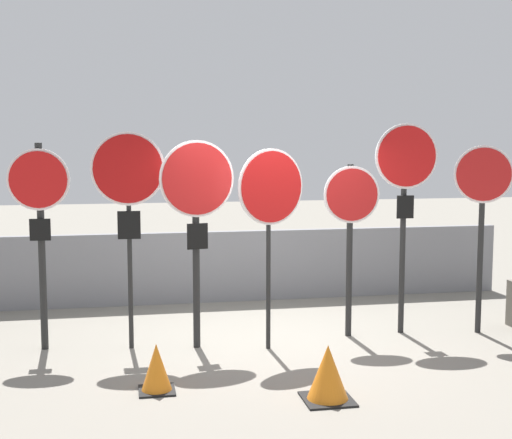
{
  "coord_description": "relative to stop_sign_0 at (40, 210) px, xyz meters",
  "views": [
    {
      "loc": [
        -1.79,
        -8.37,
        2.49
      ],
      "look_at": [
        -0.21,
        0.0,
        1.54
      ],
      "focal_mm": 50.0,
      "sensor_mm": 36.0,
      "label": 1
    }
  ],
  "objects": [
    {
      "name": "stop_sign_3",
      "position": [
        2.65,
        -0.48,
        0.15
      ],
      "size": [
        0.84,
        0.36,
        2.39
      ],
      "rotation": [
        0.0,
        0.0,
        0.39
      ],
      "color": "black",
      "rests_on": "ground"
    },
    {
      "name": "traffic_cone_0",
      "position": [
        2.85,
        -2.22,
        -1.41
      ],
      "size": [
        0.48,
        0.48,
        0.55
      ],
      "color": "black",
      "rests_on": "ground"
    },
    {
      "name": "stop_sign_2",
      "position": [
        1.81,
        -0.27,
        0.08
      ],
      "size": [
        0.89,
        0.21,
        2.49
      ],
      "rotation": [
        0.0,
        0.0,
        0.17
      ],
      "color": "black",
      "rests_on": "ground"
    },
    {
      "name": "traffic_cone_1",
      "position": [
        1.25,
        -1.67,
        -1.44
      ],
      "size": [
        0.36,
        0.36,
        0.49
      ],
      "color": "black",
      "rests_on": "ground"
    },
    {
      "name": "stop_sign_5",
      "position": [
        4.47,
        -0.1,
        0.29
      ],
      "size": [
        0.82,
        0.13,
        2.7
      ],
      "rotation": [
        0.0,
        0.0,
        -0.01
      ],
      "color": "black",
      "rests_on": "ground"
    },
    {
      "name": "stop_sign_6",
      "position": [
        5.44,
        -0.28,
        0.07
      ],
      "size": [
        0.68,
        0.31,
        2.42
      ],
      "rotation": [
        0.0,
        0.0,
        -0.4
      ],
      "color": "black",
      "rests_on": "ground"
    },
    {
      "name": "stop_sign_4",
      "position": [
        3.75,
        -0.12,
        -0.13
      ],
      "size": [
        0.71,
        0.14,
        2.19
      ],
      "rotation": [
        0.0,
        0.0,
        -0.04
      ],
      "color": "black",
      "rests_on": "ground"
    },
    {
      "name": "stop_sign_1",
      "position": [
        1.02,
        -0.16,
        0.28
      ],
      "size": [
        0.86,
        0.12,
        2.59
      ],
      "rotation": [
        0.0,
        0.0,
        -0.03
      ],
      "color": "black",
      "rests_on": "ground"
    },
    {
      "name": "ground_plane",
      "position": [
        2.74,
        -0.21,
        -1.68
      ],
      "size": [
        40.0,
        40.0,
        0.0
      ],
      "primitive_type": "plane",
      "color": "gray"
    },
    {
      "name": "stop_sign_0",
      "position": [
        0.0,
        0.0,
        0.0
      ],
      "size": [
        0.72,
        0.16,
        2.46
      ],
      "rotation": [
        0.0,
        0.0,
        -0.06
      ],
      "color": "black",
      "rests_on": "ground"
    },
    {
      "name": "fence_back",
      "position": [
        2.74,
        2.16,
        -1.13
      ],
      "size": [
        8.41,
        0.12,
        1.09
      ],
      "color": "slate",
      "rests_on": "ground"
    }
  ]
}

